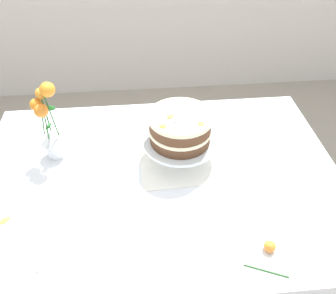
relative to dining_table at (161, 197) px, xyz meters
name	(u,v)px	position (x,y,z in m)	size (l,w,h in m)	color
ground_plane	(162,277)	(0.00, 0.03, -0.65)	(12.00, 12.00, 0.00)	#9E9384
dining_table	(161,197)	(0.00, 0.00, 0.00)	(1.40, 1.00, 0.74)	white
linen_napkin	(179,159)	(0.09, 0.12, 0.09)	(0.32, 0.32, 0.00)	white
cake_stand	(180,143)	(0.09, 0.12, 0.17)	(0.29, 0.29, 0.10)	silver
layer_cake	(180,128)	(0.09, 0.12, 0.25)	(0.24, 0.24, 0.12)	brown
flower_vase	(49,127)	(-0.41, 0.18, 0.24)	(0.11, 0.10, 0.34)	silver
fallen_rose	(270,248)	(0.31, -0.34, 0.11)	(0.13, 0.12, 0.04)	#2D6028
loose_petal_0	(3,230)	(-0.53, -0.18, 0.09)	(0.04, 0.03, 0.01)	pink
loose_petal_1	(4,220)	(-0.54, -0.14, 0.09)	(0.04, 0.02, 0.01)	yellow
loose_petal_2	(39,267)	(-0.39, -0.33, 0.09)	(0.04, 0.02, 0.01)	pink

